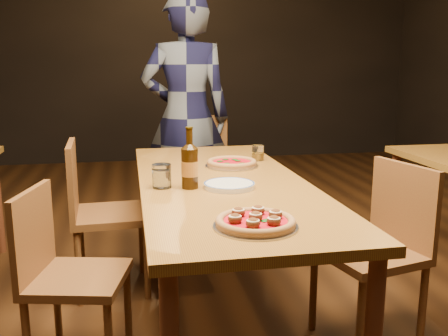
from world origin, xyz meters
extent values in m
plane|color=black|center=(0.00, 0.00, 0.00)|extent=(9.00, 9.00, 0.00)
plane|color=black|center=(0.00, 4.50, 1.50)|extent=(7.00, 0.00, 7.00)
cube|color=brown|center=(0.00, 0.00, 0.73)|extent=(0.80, 2.00, 0.04)
cylinder|color=#5C2D1A|center=(-0.34, 0.94, 0.35)|extent=(0.06, 0.06, 0.71)
cylinder|color=#5C2D1A|center=(0.34, 0.94, 0.35)|extent=(0.06, 0.06, 0.71)
cylinder|color=#5C2D1A|center=(1.36, 0.74, 0.35)|extent=(0.06, 0.06, 0.71)
cylinder|color=#B7B7BF|center=(-0.02, -0.73, 0.75)|extent=(0.30, 0.30, 0.01)
cylinder|color=#B3744A|center=(-0.02, -0.73, 0.76)|extent=(0.28, 0.28, 0.02)
torus|color=#B3744A|center=(-0.02, -0.73, 0.77)|extent=(0.28, 0.28, 0.03)
cylinder|color=red|center=(-0.02, -0.73, 0.77)|extent=(0.22, 0.22, 0.00)
cylinder|color=#B7B7BF|center=(0.11, 0.31, 0.75)|extent=(0.30, 0.30, 0.01)
cylinder|color=#B3744A|center=(0.11, 0.31, 0.76)|extent=(0.27, 0.27, 0.02)
torus|color=#B3744A|center=(0.11, 0.31, 0.77)|extent=(0.28, 0.28, 0.03)
cylinder|color=red|center=(0.11, 0.31, 0.78)|extent=(0.21, 0.21, 0.00)
cylinder|color=white|center=(0.00, -0.16, 0.76)|extent=(0.24, 0.24, 0.02)
cylinder|color=black|center=(-0.17, -0.13, 0.84)|extent=(0.08, 0.08, 0.18)
cylinder|color=black|center=(-0.17, -0.13, 0.98)|extent=(0.03, 0.03, 0.09)
cylinder|color=#BB782D|center=(-0.17, -0.13, 0.84)|extent=(0.08, 0.08, 0.07)
cylinder|color=white|center=(-0.30, -0.10, 0.80)|extent=(0.09, 0.09, 0.11)
cylinder|color=#966211|center=(0.30, 0.46, 0.79)|extent=(0.07, 0.07, 0.09)
imported|color=black|center=(-0.01, 1.38, 0.91)|extent=(0.69, 0.48, 1.83)
camera|label=1|loc=(-0.44, -2.34, 1.31)|focal=40.00mm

